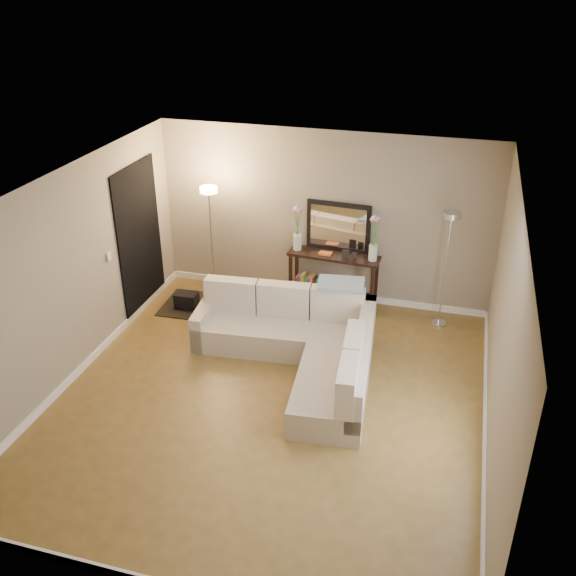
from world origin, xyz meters
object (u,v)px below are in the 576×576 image
(sectional_sofa, at_px, (303,343))
(floor_lamp_unlit, at_px, (448,247))
(console_table, at_px, (328,276))
(floor_lamp_lit, at_px, (211,221))

(sectional_sofa, height_order, floor_lamp_unlit, floor_lamp_unlit)
(console_table, height_order, floor_lamp_unlit, floor_lamp_unlit)
(console_table, xyz_separation_m, floor_lamp_lit, (-1.73, -0.27, 0.79))
(console_table, xyz_separation_m, floor_lamp_unlit, (1.69, -0.17, 0.74))
(console_table, bearing_deg, floor_lamp_unlit, -5.63)
(console_table, relative_size, floor_lamp_unlit, 0.80)
(sectional_sofa, relative_size, console_table, 1.88)
(sectional_sofa, xyz_separation_m, floor_lamp_lit, (-1.78, 1.40, 0.95))
(floor_lamp_unlit, bearing_deg, console_table, 174.37)
(floor_lamp_unlit, bearing_deg, floor_lamp_lit, -178.30)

